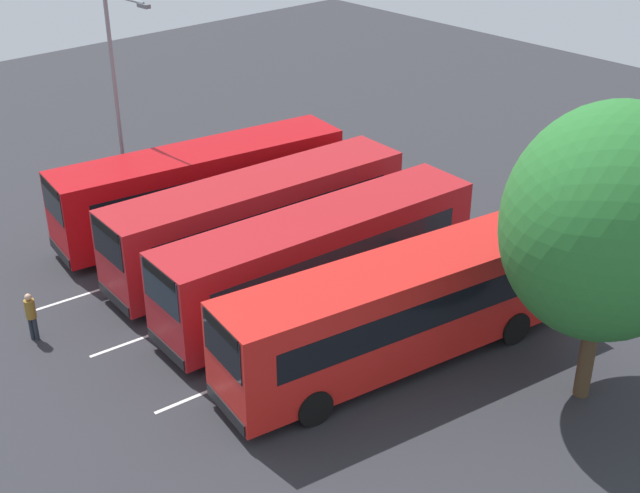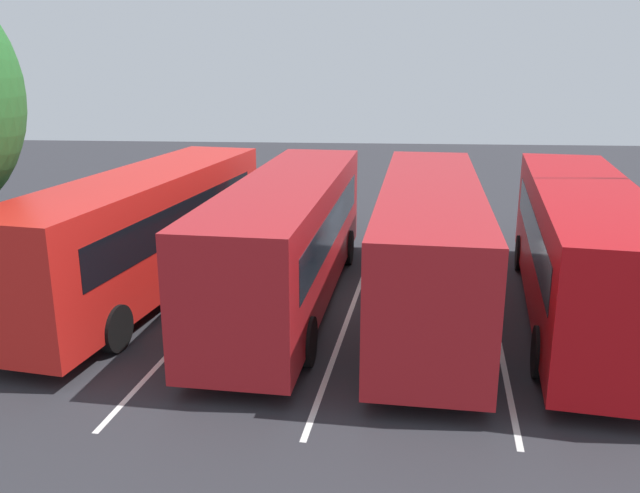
{
  "view_description": "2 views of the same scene",
  "coord_description": "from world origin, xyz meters",
  "px_view_note": "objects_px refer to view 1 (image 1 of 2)",
  "views": [
    {
      "loc": [
        16.04,
        19.81,
        14.9
      ],
      "look_at": [
        -1.19,
        0.71,
        1.47
      ],
      "focal_mm": 48.16,
      "sensor_mm": 36.0,
      "label": 1
    },
    {
      "loc": [
        -16.63,
        -0.34,
        6.22
      ],
      "look_at": [
        0.56,
        0.97,
        1.31
      ],
      "focal_mm": 37.09,
      "sensor_mm": 36.0,
      "label": 2
    }
  ],
  "objects_px": {
    "bus_far_right": "(399,309)",
    "pedestrian": "(31,313)",
    "street_lamp": "(119,92)",
    "bus_center_right": "(319,257)",
    "bus_center_left": "(258,218)",
    "bus_far_left": "(201,186)",
    "depot_tree": "(610,223)"
  },
  "relations": [
    {
      "from": "bus_far_right",
      "to": "pedestrian",
      "type": "distance_m",
      "value": 11.24
    },
    {
      "from": "street_lamp",
      "to": "bus_center_right",
      "type": "bearing_deg",
      "value": 0.72
    },
    {
      "from": "pedestrian",
      "to": "street_lamp",
      "type": "xyz_separation_m",
      "value": [
        -7.16,
        -6.15,
        4.07
      ]
    },
    {
      "from": "pedestrian",
      "to": "bus_far_right",
      "type": "bearing_deg",
      "value": -82.73
    },
    {
      "from": "bus_center_left",
      "to": "street_lamp",
      "type": "distance_m",
      "value": 7.78
    },
    {
      "from": "bus_center_left",
      "to": "pedestrian",
      "type": "height_order",
      "value": "bus_center_left"
    },
    {
      "from": "bus_center_left",
      "to": "pedestrian",
      "type": "bearing_deg",
      "value": -1.47
    },
    {
      "from": "bus_center_right",
      "to": "street_lamp",
      "type": "xyz_separation_m",
      "value": [
        0.74,
        -10.57,
        3.2
      ]
    },
    {
      "from": "bus_center_left",
      "to": "bus_far_left",
      "type": "bearing_deg",
      "value": -87.78
    },
    {
      "from": "bus_center_left",
      "to": "bus_far_right",
      "type": "distance_m",
      "value": 7.53
    },
    {
      "from": "pedestrian",
      "to": "depot_tree",
      "type": "relative_size",
      "value": 0.19
    },
    {
      "from": "pedestrian",
      "to": "depot_tree",
      "type": "distance_m",
      "value": 17.05
    },
    {
      "from": "pedestrian",
      "to": "bus_center_right",
      "type": "bearing_deg",
      "value": -63.75
    },
    {
      "from": "bus_center_right",
      "to": "depot_tree",
      "type": "height_order",
      "value": "depot_tree"
    },
    {
      "from": "bus_center_right",
      "to": "street_lamp",
      "type": "height_order",
      "value": "street_lamp"
    },
    {
      "from": "bus_center_right",
      "to": "bus_center_left",
      "type": "bearing_deg",
      "value": -90.48
    },
    {
      "from": "bus_far_left",
      "to": "bus_center_left",
      "type": "relative_size",
      "value": 1.01
    },
    {
      "from": "bus_center_left",
      "to": "bus_center_right",
      "type": "relative_size",
      "value": 1.0
    },
    {
      "from": "bus_far_left",
      "to": "bus_far_right",
      "type": "distance_m",
      "value": 11.19
    },
    {
      "from": "bus_far_left",
      "to": "street_lamp",
      "type": "relative_size",
      "value": 1.32
    },
    {
      "from": "bus_far_left",
      "to": "bus_center_left",
      "type": "distance_m",
      "value": 3.67
    },
    {
      "from": "street_lamp",
      "to": "bus_center_left",
      "type": "bearing_deg",
      "value": 5.34
    },
    {
      "from": "bus_center_left",
      "to": "pedestrian",
      "type": "xyz_separation_m",
      "value": [
        8.23,
        -0.86,
        -0.87
      ]
    },
    {
      "from": "pedestrian",
      "to": "depot_tree",
      "type": "height_order",
      "value": "depot_tree"
    },
    {
      "from": "bus_far_right",
      "to": "street_lamp",
      "type": "height_order",
      "value": "street_lamp"
    },
    {
      "from": "bus_center_right",
      "to": "bus_far_right",
      "type": "height_order",
      "value": "same"
    },
    {
      "from": "bus_far_left",
      "to": "bus_center_right",
      "type": "bearing_deg",
      "value": 95.31
    },
    {
      "from": "bus_far_right",
      "to": "depot_tree",
      "type": "height_order",
      "value": "depot_tree"
    },
    {
      "from": "bus_center_right",
      "to": "pedestrian",
      "type": "bearing_deg",
      "value": -24.55
    },
    {
      "from": "depot_tree",
      "to": "pedestrian",
      "type": "bearing_deg",
      "value": -51.76
    },
    {
      "from": "bus_far_right",
      "to": "pedestrian",
      "type": "xyz_separation_m",
      "value": [
        7.47,
        -8.35,
        -0.87
      ]
    },
    {
      "from": "pedestrian",
      "to": "street_lamp",
      "type": "height_order",
      "value": "street_lamp"
    }
  ]
}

